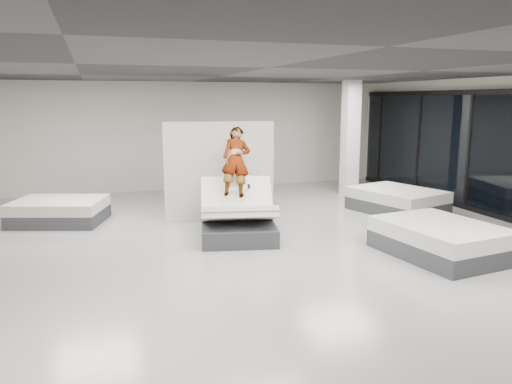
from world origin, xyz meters
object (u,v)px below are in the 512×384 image
divider_panel (219,172)px  person (236,175)px  column (350,139)px  flat_bed_left_far (59,211)px  flat_bed_right_far (397,201)px  remote (249,186)px  flat_bed_right_near (440,240)px  hero_bed (238,219)px

divider_panel → person: bearing=-79.6°
person → column: 5.07m
person → column: bearing=47.1°
flat_bed_left_far → flat_bed_right_far: bearing=-10.1°
person → divider_panel: divider_panel is taller
remote → flat_bed_left_far: remote is taller
remote → flat_bed_right_near: 3.63m
hero_bed → flat_bed_right_near: 3.77m
hero_bed → flat_bed_left_far: hero_bed is taller
divider_panel → flat_bed_left_far: divider_panel is taller
flat_bed_right_far → column: size_ratio=0.74×
remote → column: 5.21m
remote → flat_bed_right_far: size_ratio=0.06×
hero_bed → column: (4.20, 3.23, 1.22)m
divider_panel → column: (4.19, 1.77, 0.49)m
flat_bed_right_far → flat_bed_left_far: flat_bed_right_far is taller
divider_panel → flat_bed_left_far: size_ratio=1.09×
person → flat_bed_right_near: size_ratio=0.69×
flat_bed_right_near → flat_bed_left_far: flat_bed_right_near is taller
divider_panel → flat_bed_left_far: 3.64m
hero_bed → flat_bed_right_near: (3.04, -2.22, -0.09)m
flat_bed_right_near → flat_bed_left_far: 7.92m
person → remote: person is taller
remote → flat_bed_right_near: (2.83, -2.15, -0.74)m
column → divider_panel: bearing=-157.2°
hero_bed → column: size_ratio=0.66×
flat_bed_left_far → column: bearing=6.5°
divider_panel → flat_bed_right_far: size_ratio=1.03×
hero_bed → remote: size_ratio=15.20×
person → remote: 0.45m
person → flat_bed_right_far: bearing=20.8°
hero_bed → remote: hero_bed is taller
hero_bed → flat_bed_right_far: 4.40m
hero_bed → flat_bed_right_far: bearing=12.9°
remote → column: column is taller
flat_bed_left_far → column: column is taller
divider_panel → flat_bed_right_far: 4.39m
hero_bed → person: person is taller
flat_bed_right_far → flat_bed_left_far: size_ratio=1.06×
remote → flat_bed_right_near: remote is taller
hero_bed → divider_panel: size_ratio=0.87×
person → flat_bed_right_near: bearing=-28.6°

